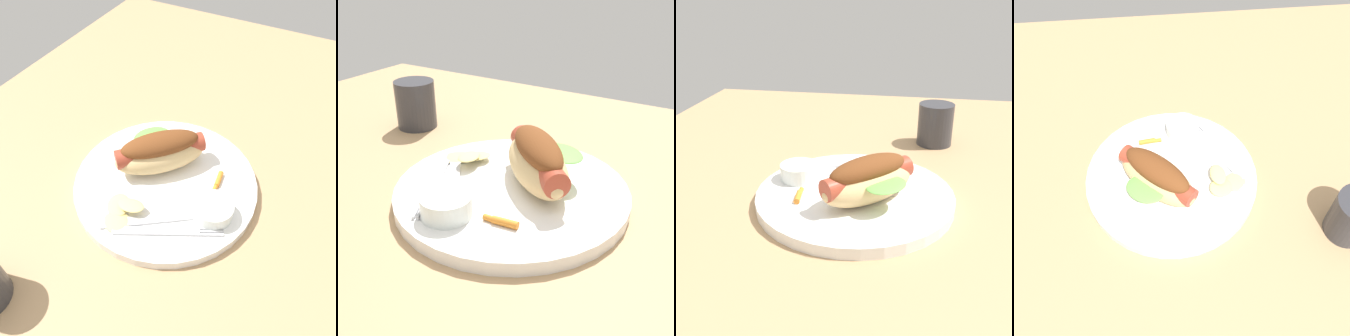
# 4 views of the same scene
# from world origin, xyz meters

# --- Properties ---
(ground_plane) EXTENTS (1.20, 0.90, 0.02)m
(ground_plane) POSITION_xyz_m (0.00, 0.00, -0.01)
(ground_plane) COLOR tan
(plate) EXTENTS (0.28, 0.28, 0.02)m
(plate) POSITION_xyz_m (-0.00, -0.02, 0.01)
(plate) COLOR white
(plate) RESTS_ON ground_plane
(hot_dog) EXTENTS (0.14, 0.14, 0.06)m
(hot_dog) POSITION_xyz_m (-0.02, -0.04, 0.05)
(hot_dog) COLOR #DBB77A
(hot_dog) RESTS_ON plate
(sauce_ramekin) EXTENTS (0.06, 0.06, 0.02)m
(sauce_ramekin) POSITION_xyz_m (0.03, 0.07, 0.03)
(sauce_ramekin) COLOR white
(sauce_ramekin) RESTS_ON plate
(fork) EXTENTS (0.08, 0.14, 0.00)m
(fork) POSITION_xyz_m (0.08, 0.02, 0.02)
(fork) COLOR silver
(fork) RESTS_ON plate
(knife) EXTENTS (0.10, 0.13, 0.00)m
(knife) POSITION_xyz_m (0.07, 0.00, 0.02)
(knife) COLOR silver
(knife) RESTS_ON plate
(chips_pile) EXTENTS (0.07, 0.06, 0.02)m
(chips_pile) POSITION_xyz_m (0.08, -0.05, 0.02)
(chips_pile) COLOR #DCCA7B
(chips_pile) RESTS_ON plate
(carrot_garnish) EXTENTS (0.04, 0.01, 0.01)m
(carrot_garnish) POSITION_xyz_m (-0.03, 0.05, 0.02)
(carrot_garnish) COLOR orange
(carrot_garnish) RESTS_ON plate
(drinking_cup) EXTENTS (0.07, 0.07, 0.08)m
(drinking_cup) POSITION_xyz_m (0.25, -0.13, 0.04)
(drinking_cup) COLOR #333338
(drinking_cup) RESTS_ON ground_plane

